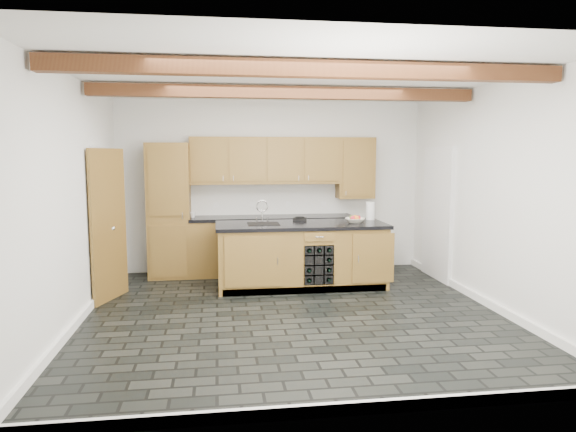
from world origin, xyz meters
name	(u,v)px	position (x,y,z in m)	size (l,w,h in m)	color
ground	(294,313)	(0.00, 0.00, 0.00)	(5.00, 5.00, 0.00)	black
room_shell	(281,186)	(-0.09, 0.53, 1.53)	(5.01, 5.00, 5.00)	white
back_cabinetry	(250,213)	(-0.38, 2.24, 0.98)	(3.65, 0.62, 2.20)	olive
island	(302,255)	(0.31, 1.28, 0.46)	(2.48, 0.96, 0.93)	olive
faucet	(263,221)	(-0.25, 1.33, 0.96)	(0.45, 0.40, 0.34)	black
kitchen_scale	(300,219)	(0.33, 1.57, 0.96)	(0.22, 0.15, 0.06)	black
fruit_bowl	(355,220)	(1.09, 1.24, 0.97)	(0.29, 0.29, 0.07)	beige
fruit_cluster	(355,218)	(1.09, 1.24, 1.00)	(0.16, 0.17, 0.07)	red
paper_towel	(370,211)	(1.42, 1.58, 1.06)	(0.13, 0.13, 0.27)	white
mug	(193,215)	(-1.29, 2.21, 0.97)	(0.09, 0.09, 0.09)	white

